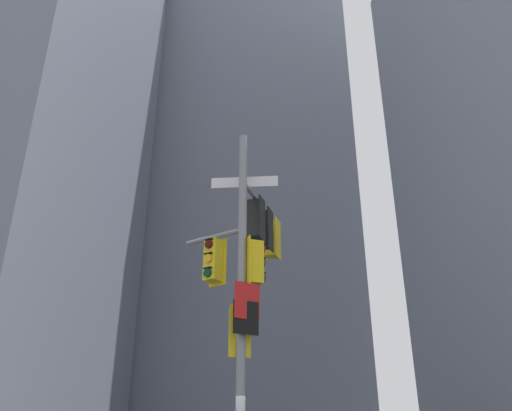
% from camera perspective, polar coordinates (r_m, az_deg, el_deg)
% --- Properties ---
extents(building_mid_block, '(15.35, 15.35, 43.89)m').
position_cam_1_polar(building_mid_block, '(44.21, -1.22, 2.89)').
color(building_mid_block, slate).
rests_on(building_mid_block, ground).
extents(signal_pole_assembly, '(2.44, 2.93, 8.67)m').
position_cam_1_polar(signal_pole_assembly, '(12.74, -0.88, -6.82)').
color(signal_pole_assembly, gray).
rests_on(signal_pole_assembly, ground).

